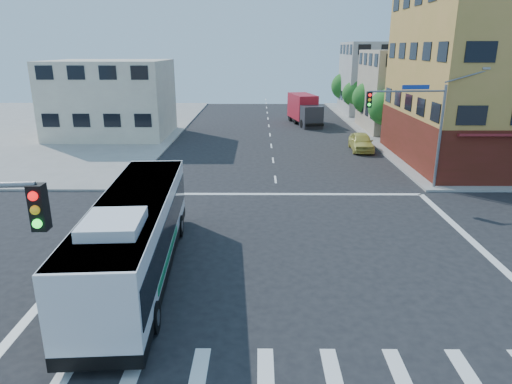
{
  "coord_description": "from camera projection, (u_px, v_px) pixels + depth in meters",
  "views": [
    {
      "loc": [
        -1.21,
        -19.22,
        9.28
      ],
      "look_at": [
        -1.37,
        4.3,
        1.8
      ],
      "focal_mm": 32.0,
      "sensor_mm": 36.0,
      "label": 1
    }
  ],
  "objects": [
    {
      "name": "box_truck",
      "position": [
        304.0,
        110.0,
        57.08
      ],
      "size": [
        3.89,
        8.38,
        3.63
      ],
      "rotation": [
        0.0,
        0.0,
        0.2
      ],
      "color": "#2A292F",
      "rests_on": "ground"
    },
    {
      "name": "building_east_far",
      "position": [
        386.0,
        79.0,
        65.21
      ],
      "size": [
        12.06,
        10.06,
        10.0
      ],
      "color": "#A8A7A2",
      "rests_on": "ground"
    },
    {
      "name": "street_tree_b",
      "position": [
        369.0,
        96.0,
        54.14
      ],
      "size": [
        3.8,
        3.8,
        5.79
      ],
      "color": "#362513",
      "rests_on": "ground"
    },
    {
      "name": "street_tree_a",
      "position": [
        387.0,
        106.0,
        46.56
      ],
      "size": [
        3.6,
        3.6,
        5.53
      ],
      "color": "#362513",
      "rests_on": "ground"
    },
    {
      "name": "building_east_near",
      "position": [
        418.0,
        91.0,
        52.02
      ],
      "size": [
        12.06,
        10.06,
        9.0
      ],
      "color": "tan",
      "rests_on": "ground"
    },
    {
      "name": "parked_car",
      "position": [
        361.0,
        142.0,
        42.7
      ],
      "size": [
        2.2,
        4.94,
        1.65
      ],
      "primitive_type": "imported",
      "rotation": [
        0.0,
        0.0,
        -0.05
      ],
      "color": "#D3CB59",
      "rests_on": "ground"
    },
    {
      "name": "building_west",
      "position": [
        111.0,
        99.0,
        48.58
      ],
      "size": [
        12.06,
        10.06,
        8.0
      ],
      "color": "beige",
      "rests_on": "ground"
    },
    {
      "name": "street_tree_d",
      "position": [
        345.0,
        84.0,
        69.34
      ],
      "size": [
        4.0,
        4.0,
        6.03
      ],
      "color": "#362513",
      "rests_on": "ground"
    },
    {
      "name": "street_tree_c",
      "position": [
        356.0,
        92.0,
        61.85
      ],
      "size": [
        3.4,
        3.4,
        5.29
      ],
      "color": "#362513",
      "rests_on": "ground"
    },
    {
      "name": "signal_mast_ne",
      "position": [
        417.0,
        116.0,
        29.67
      ],
      "size": [
        7.91,
        1.13,
        8.07
      ],
      "color": "slate",
      "rests_on": "ground"
    },
    {
      "name": "transit_bus",
      "position": [
        136.0,
        235.0,
        18.85
      ],
      "size": [
        3.59,
        13.12,
        3.84
      ],
      "rotation": [
        0.0,
        0.0,
        0.06
      ],
      "color": "black",
      "rests_on": "ground"
    },
    {
      "name": "ground",
      "position": [
        285.0,
        257.0,
        21.12
      ],
      "size": [
        120.0,
        120.0,
        0.0
      ],
      "primitive_type": "plane",
      "color": "black",
      "rests_on": "ground"
    }
  ]
}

